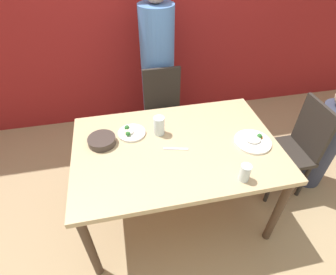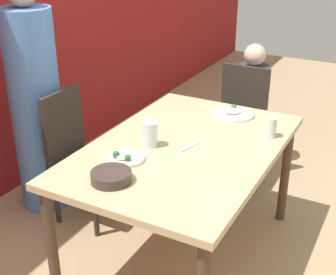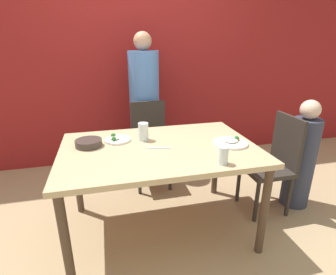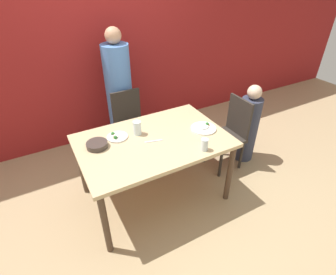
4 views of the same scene
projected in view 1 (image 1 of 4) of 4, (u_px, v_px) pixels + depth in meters
ground_plane at (175, 207)px, 2.41m from camera, size 10.00×10.00×0.00m
wall_back at (143, 3)px, 2.69m from camera, size 10.00×0.06×2.70m
dining_table at (176, 154)px, 1.96m from camera, size 1.49×0.99×0.77m
chair_adult_spot at (164, 111)px, 2.72m from camera, size 0.40×0.40×0.92m
chair_child_spot at (294, 147)px, 2.31m from camera, size 0.40×0.40×0.92m
person_adult at (158, 73)px, 2.80m from camera, size 0.35×0.35×1.64m
person_child at (323, 143)px, 2.36m from camera, size 0.26×0.26×1.05m
bowl_curry at (102, 140)px, 1.91m from camera, size 0.20×0.20×0.05m
plate_rice_adult at (131, 132)px, 2.00m from camera, size 0.21×0.21×0.06m
plate_rice_child at (253, 141)px, 1.93m from camera, size 0.27×0.27×0.05m
glass_water_tall at (245, 173)px, 1.63m from camera, size 0.07×0.07×0.12m
glass_water_short at (159, 126)px, 1.97m from camera, size 0.08×0.08×0.15m
fork_steel at (176, 149)px, 1.88m from camera, size 0.18×0.06×0.01m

